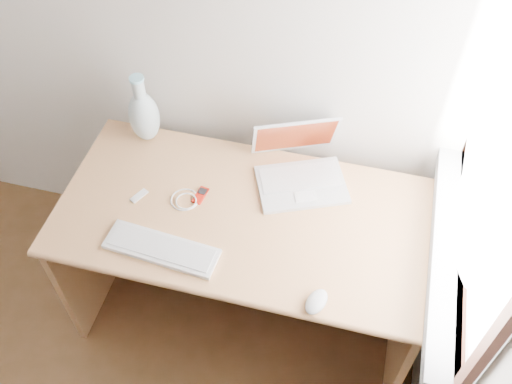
% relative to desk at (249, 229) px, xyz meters
% --- Properties ---
extents(window, '(0.11, 0.99, 1.10)m').
position_rel_desk_xyz_m(window, '(0.73, -0.12, 0.76)').
color(window, white).
rests_on(window, right_wall).
extents(desk, '(1.36, 0.68, 0.72)m').
position_rel_desk_xyz_m(desk, '(0.00, 0.00, 0.00)').
color(desk, tan).
rests_on(desk, floor).
extents(laptop, '(0.39, 0.39, 0.22)m').
position_rel_desk_xyz_m(laptop, '(0.18, 0.14, 0.26)').
color(laptop, silver).
rests_on(laptop, desk).
extents(external_keyboard, '(0.41, 0.15, 0.02)m').
position_rel_desk_xyz_m(external_keyboard, '(-0.23, -0.31, 0.22)').
color(external_keyboard, white).
rests_on(external_keyboard, desk).
extents(mouse, '(0.09, 0.12, 0.04)m').
position_rel_desk_xyz_m(mouse, '(0.32, -0.38, 0.22)').
color(mouse, silver).
rests_on(mouse, desk).
extents(ipod, '(0.05, 0.09, 0.01)m').
position_rel_desk_xyz_m(ipod, '(-0.18, -0.04, 0.21)').
color(ipod, '#A9170B').
rests_on(ipod, desk).
extents(cable_coil, '(0.14, 0.14, 0.01)m').
position_rel_desk_xyz_m(cable_coil, '(-0.23, -0.07, 0.21)').
color(cable_coil, white).
rests_on(cable_coil, desk).
extents(remote, '(0.06, 0.08, 0.01)m').
position_rel_desk_xyz_m(remote, '(-0.40, -0.10, 0.21)').
color(remote, white).
rests_on(remote, desk).
extents(vase, '(0.12, 0.12, 0.31)m').
position_rel_desk_xyz_m(vase, '(-0.48, 0.20, 0.33)').
color(vase, silver).
rests_on(vase, desk).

